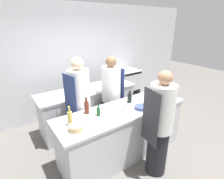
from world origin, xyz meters
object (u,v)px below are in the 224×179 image
at_px(bowl_ceramic_blue, 141,107).
at_px(stockpot, 84,89).
at_px(bottle_wine, 98,112).
at_px(bowl_mixing_large, 76,128).
at_px(oven_range, 126,86).
at_px(bottle_vinegar, 70,118).
at_px(bottle_sauce, 175,95).
at_px(chef_at_stove, 111,97).
at_px(bottle_water, 87,107).
at_px(chef_at_pass_far, 80,106).
at_px(bottle_cooking_oil, 124,107).
at_px(bottle_olive_oil, 130,98).
at_px(chef_at_prep_near, 159,126).
at_px(bowl_prep_small, 163,95).

distance_m(bowl_ceramic_blue, stockpot, 1.31).
height_order(bottle_wine, bowl_mixing_large, bottle_wine).
bearing_deg(oven_range, stockpot, -157.80).
bearing_deg(bottle_vinegar, bottle_sauce, -7.77).
xyz_separation_m(oven_range, bottle_wine, (-2.00, -1.72, 0.51)).
bearing_deg(bowl_ceramic_blue, chef_at_stove, 92.00).
relative_size(chef_at_stove, bottle_sauce, 8.21).
relative_size(bottle_wine, bottle_water, 0.64).
bearing_deg(chef_at_pass_far, bottle_cooking_oil, -153.29).
bearing_deg(bottle_cooking_oil, chef_at_pass_far, 127.16).
bearing_deg(bottle_sauce, bowl_ceramic_blue, 175.31).
distance_m(bottle_sauce, stockpot, 1.85).
relative_size(bottle_vinegar, bottle_water, 1.06).
bearing_deg(bottle_cooking_oil, bottle_olive_oil, 36.54).
height_order(bottle_vinegar, bottle_water, bottle_vinegar).
height_order(bottle_vinegar, bowl_ceramic_blue, bottle_vinegar).
xyz_separation_m(chef_at_pass_far, bowl_mixing_large, (-0.39, -0.69, 0.07)).
bearing_deg(bottle_sauce, bottle_cooking_oil, 172.05).
distance_m(bottle_wine, bottle_water, 0.21).
bearing_deg(bowl_ceramic_blue, bottle_olive_oil, 89.54).
height_order(bottle_cooking_oil, bottle_sauce, bottle_cooking_oil).
distance_m(chef_at_pass_far, bottle_sauce, 1.83).
relative_size(bottle_cooking_oil, bottle_water, 0.81).
distance_m(chef_at_prep_near, bowl_mixing_large, 1.24).
xyz_separation_m(bottle_sauce, bowl_mixing_large, (-2.02, 0.12, -0.05)).
relative_size(chef_at_prep_near, bottle_vinegar, 5.71).
distance_m(bottle_olive_oil, bottle_vinegar, 1.21).
bearing_deg(bottle_sauce, bottle_water, 164.72).
xyz_separation_m(bottle_vinegar, bowl_ceramic_blue, (1.20, -0.21, -0.09)).
relative_size(bottle_olive_oil, bowl_mixing_large, 1.17).
xyz_separation_m(bottle_sauce, bottle_water, (-1.68, 0.46, 0.03)).
xyz_separation_m(bowl_prep_small, stockpot, (-1.18, 1.11, 0.05)).
xyz_separation_m(chef_at_stove, bottle_vinegar, (-1.17, -0.65, 0.20)).
relative_size(oven_range, bottle_cooking_oil, 4.39).
distance_m(chef_at_stove, bowl_mixing_large, 1.41).
relative_size(chef_at_pass_far, bottle_water, 6.32).
bearing_deg(bottle_vinegar, stockpot, 54.71).
height_order(chef_at_stove, bowl_mixing_large, chef_at_stove).
xyz_separation_m(chef_at_pass_far, bowl_ceramic_blue, (0.80, -0.75, 0.06)).
relative_size(bottle_vinegar, stockpot, 1.29).
height_order(chef_at_prep_near, bottle_vinegar, chef_at_prep_near).
distance_m(bottle_olive_oil, bowl_mixing_large, 1.22).
distance_m(chef_at_prep_near, bottle_vinegar, 1.34).
xyz_separation_m(bottle_wine, bottle_water, (-0.12, 0.17, 0.04)).
bearing_deg(stockpot, bottle_wine, -103.40).
xyz_separation_m(oven_range, bottle_cooking_oil, (-1.57, -1.85, 0.52)).
xyz_separation_m(bottle_wine, stockpot, (0.24, 1.00, 0.02)).
height_order(oven_range, bottle_wine, bottle_wine).
distance_m(chef_at_pass_far, bottle_vinegar, 0.69).
relative_size(bottle_cooking_oil, bowl_prep_small, 1.09).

